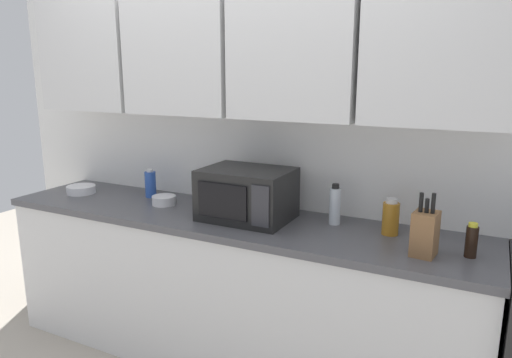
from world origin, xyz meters
The scene contains 10 objects.
wall_back_with_cabinets centered at (0.00, -0.07, 1.58)m, with size 3.70×0.38×2.60m.
counter_run centered at (0.00, -0.30, 0.45)m, with size 2.83×0.63×0.90m.
microwave centered at (0.12, -0.29, 1.04)m, with size 0.48×0.37×0.28m.
knife_block centered at (1.07, -0.41, 1.00)m, with size 0.11×0.13×0.29m.
bottle_clear_tall centered at (0.59, -0.17, 1.00)m, with size 0.06×0.06×0.22m.
bottle_amber_vinegar centered at (0.88, -0.20, 0.99)m, with size 0.08×0.08×0.18m.
bottle_blue_cleaner centered at (-0.65, -0.17, 0.99)m, with size 0.07×0.07×0.18m.
bottle_soy_dark centered at (1.26, -0.34, 0.97)m, with size 0.05×0.05×0.16m.
bowl_ceramic_small centered at (-1.12, -0.30, 0.93)m, with size 0.19×0.19×0.05m, color silver.
bowl_mixing_large centered at (-0.46, -0.27, 0.93)m, with size 0.15×0.15×0.05m, color silver.
Camera 1 is at (1.30, -2.50, 1.70)m, focal length 33.10 mm.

